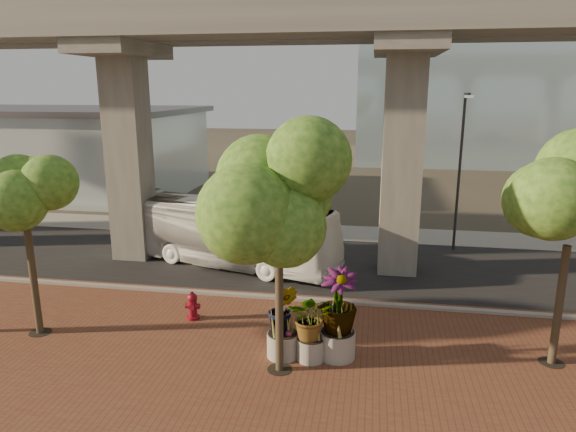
# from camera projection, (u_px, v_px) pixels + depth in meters

# --- Properties ---
(ground) EXTENTS (160.00, 160.00, 0.00)m
(ground) POSITION_uv_depth(u_px,v_px,m) (251.00, 279.00, 21.31)
(ground) COLOR #343025
(ground) RESTS_ON ground
(brick_plaza) EXTENTS (70.00, 13.00, 0.06)m
(brick_plaza) POSITION_uv_depth(u_px,v_px,m) (180.00, 384.00, 13.65)
(brick_plaza) COLOR brown
(brick_plaza) RESTS_ON ground
(asphalt_road) EXTENTS (90.00, 8.00, 0.04)m
(asphalt_road) POSITION_uv_depth(u_px,v_px,m) (261.00, 263.00, 23.22)
(asphalt_road) COLOR black
(asphalt_road) RESTS_ON ground
(curb_strip) EXTENTS (70.00, 0.25, 0.16)m
(curb_strip) POSITION_uv_depth(u_px,v_px,m) (238.00, 295.00, 19.38)
(curb_strip) COLOR gray
(curb_strip) RESTS_ON ground
(far_sidewalk) EXTENTS (90.00, 3.00, 0.06)m
(far_sidewalk) POSITION_uv_depth(u_px,v_px,m) (282.00, 230.00, 28.48)
(far_sidewalk) COLOR gray
(far_sidewalk) RESTS_ON ground
(transit_viaduct) EXTENTS (72.00, 5.60, 12.40)m
(transit_viaduct) POSITION_uv_depth(u_px,v_px,m) (259.00, 98.00, 21.47)
(transit_viaduct) COLOR gray
(transit_viaduct) RESTS_ON ground
(station_pavilion) EXTENTS (23.00, 13.00, 6.30)m
(station_pavilion) POSITION_uv_depth(u_px,v_px,m) (44.00, 149.00, 39.07)
(station_pavilion) COLOR silver
(station_pavilion) RESTS_ON ground
(transit_bus) EXTENTS (10.87, 5.48, 2.96)m
(transit_bus) POSITION_uv_depth(u_px,v_px,m) (223.00, 232.00, 22.80)
(transit_bus) COLOR white
(transit_bus) RESTS_ON ground
(fire_hydrant) EXTENTS (0.49, 0.44, 0.97)m
(fire_hydrant) POSITION_uv_depth(u_px,v_px,m) (193.00, 306.00, 17.38)
(fire_hydrant) COLOR maroon
(fire_hydrant) RESTS_ON ground
(planter_front) EXTENTS (1.85, 1.85, 2.03)m
(planter_front) POSITION_uv_depth(u_px,v_px,m) (311.00, 320.00, 14.58)
(planter_front) COLOR #AEA99D
(planter_front) RESTS_ON ground
(planter_right) EXTENTS (2.53, 2.53, 2.70)m
(planter_right) POSITION_uv_depth(u_px,v_px,m) (338.00, 305.00, 14.60)
(planter_right) COLOR gray
(planter_right) RESTS_ON ground
(planter_left) EXTENTS (2.05, 2.05, 2.26)m
(planter_left) POSITION_uv_depth(u_px,v_px,m) (283.00, 313.00, 14.71)
(planter_left) COLOR #A39C94
(planter_left) RESTS_ON ground
(street_tree_near_west) EXTENTS (3.20, 3.20, 6.15)m
(street_tree_near_west) POSITION_uv_depth(u_px,v_px,m) (22.00, 190.00, 15.36)
(street_tree_near_west) COLOR #493C29
(street_tree_near_west) RESTS_ON ground
(street_tree_near_east) EXTENTS (4.15, 4.15, 6.87)m
(street_tree_near_east) POSITION_uv_depth(u_px,v_px,m) (279.00, 196.00, 13.12)
(street_tree_near_east) COLOR #493C29
(street_tree_near_east) RESTS_ON ground
(street_tree_far_east) EXTENTS (3.67, 3.67, 6.26)m
(street_tree_far_east) POSITION_uv_depth(u_px,v_px,m) (573.00, 207.00, 13.57)
(street_tree_far_east) COLOR #493C29
(street_tree_far_east) RESTS_ON ground
(streetlamp_west) EXTENTS (0.38, 1.10, 7.61)m
(streetlamp_west) POSITION_uv_depth(u_px,v_px,m) (130.00, 152.00, 26.74)
(streetlamp_west) COLOR #29292E
(streetlamp_west) RESTS_ON ground
(streetlamp_east) EXTENTS (0.37, 1.08, 7.46)m
(streetlamp_east) POSITION_uv_depth(u_px,v_px,m) (461.00, 162.00, 24.00)
(streetlamp_east) COLOR #302F34
(streetlamp_east) RESTS_ON ground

